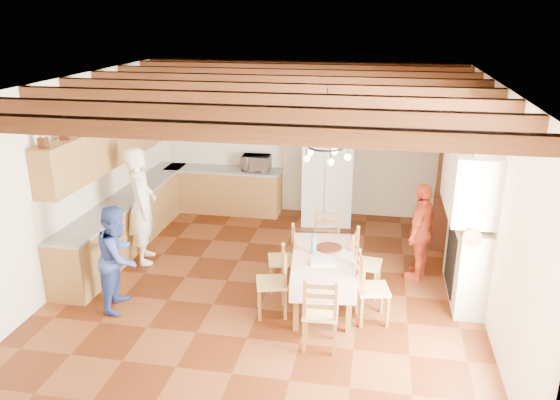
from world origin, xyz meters
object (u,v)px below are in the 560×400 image
object	(u,v)px
refrigerator	(327,175)
person_woman_blue	(118,257)
person_woman_red	(421,232)
microwave	(256,163)
chair_end_far	(326,244)
chair_left_near	(272,281)
chair_end_near	(320,311)
chair_right_far	(366,262)
chair_right_near	(373,288)
chair_left_far	(282,258)
hutch	(451,182)
person_man	(142,205)
dining_table	(323,262)

from	to	relation	value
refrigerator	person_woman_blue	distance (m)	4.47
person_woman_red	microwave	size ratio (longest dim) A/B	2.74
chair_end_far	person_woman_blue	size ratio (longest dim) A/B	0.65
chair_left_near	chair_end_near	world-z (taller)	same
chair_right_far	chair_end_near	size ratio (longest dim) A/B	1.00
chair_right_near	chair_end_far	size ratio (longest dim) A/B	1.00
chair_end_near	chair_end_far	size ratio (longest dim) A/B	1.00
refrigerator	chair_left_far	size ratio (longest dim) A/B	1.94
chair_right_far	hutch	bearing A→B (deg)	-23.00
chair_left_near	chair_right_far	size ratio (longest dim) A/B	1.00
chair_left_near	chair_right_far	distance (m)	1.47
refrigerator	chair_left_far	bearing A→B (deg)	-103.40
chair_end_far	person_woman_blue	world-z (taller)	person_woman_blue
hutch	person_woman_red	distance (m)	1.70
chair_left_near	refrigerator	bearing A→B (deg)	159.31
chair_left_far	chair_right_far	bearing A→B (deg)	80.10
person_man	person_woman_blue	distance (m)	1.48
chair_right_far	microwave	distance (m)	3.75
chair_left_far	microwave	world-z (taller)	microwave
person_woman_red	chair_right_far	bearing A→B (deg)	-27.33
chair_right_far	person_woman_blue	distance (m)	3.46
hutch	chair_end_far	world-z (taller)	hutch
chair_right_near	chair_right_far	bearing A→B (deg)	-3.26
hutch	person_man	xyz separation A→B (m)	(-4.93, -1.76, -0.13)
chair_right_near	person_woman_blue	xyz separation A→B (m)	(-3.42, -0.25, 0.26)
chair_right_near	chair_right_far	xyz separation A→B (m)	(-0.11, 0.74, 0.00)
chair_left_far	refrigerator	bearing A→B (deg)	158.89
dining_table	chair_end_near	size ratio (longest dim) A/B	1.77
chair_left_near	person_man	size ratio (longest dim) A/B	0.50
person_man	chair_end_far	bearing A→B (deg)	-109.42
chair_right_far	chair_end_near	world-z (taller)	same
person_woman_red	hutch	bearing A→B (deg)	-176.45
refrigerator	chair_left_near	bearing A→B (deg)	-102.21
person_woman_red	refrigerator	bearing A→B (deg)	-119.03
person_woman_red	microwave	distance (m)	3.83
chair_left_far	chair_end_far	bearing A→B (deg)	123.67
chair_left_far	chair_right_near	size ratio (longest dim) A/B	1.00
hutch	chair_right_far	distance (m)	2.66
chair_end_far	microwave	distance (m)	2.95
chair_left_far	person_man	xyz separation A→B (m)	(-2.38, 0.54, 0.47)
refrigerator	microwave	world-z (taller)	refrigerator
person_man	person_woman_red	bearing A→B (deg)	-108.64
dining_table	chair_right_near	bearing A→B (deg)	-25.62
chair_right_far	chair_end_far	xyz separation A→B (m)	(-0.64, 0.54, 0.00)
hutch	microwave	bearing A→B (deg)	176.24
microwave	refrigerator	bearing A→B (deg)	-8.64
refrigerator	chair_right_far	distance (m)	2.92
refrigerator	microwave	distance (m)	1.43
person_man	microwave	bearing A→B (deg)	-49.05
person_woman_blue	microwave	bearing A→B (deg)	-21.15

